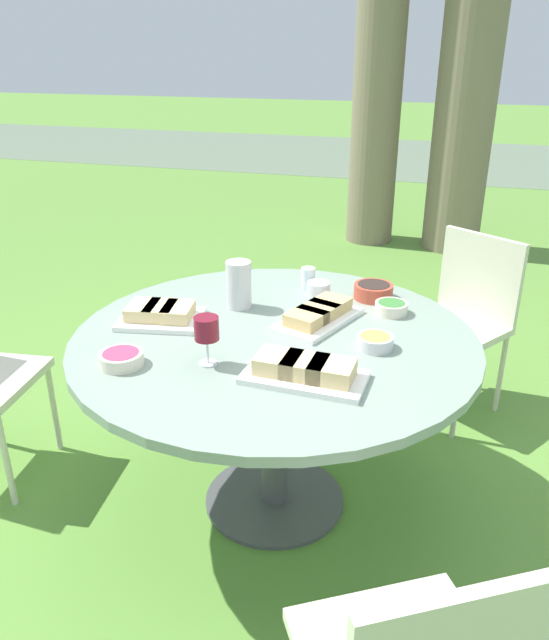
{
  "coord_description": "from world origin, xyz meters",
  "views": [
    {
      "loc": [
        0.6,
        -1.97,
        1.72
      ],
      "look_at": [
        0.0,
        0.0,
        0.82
      ],
      "focal_mm": 35.0,
      "sensor_mm": 36.0,
      "label": 1
    }
  ],
  "objects_px": {
    "dining_table": "(275,359)",
    "handbag": "(342,350)",
    "wine_glass": "(207,330)",
    "water_pitcher": "(239,285)",
    "chair_near_left": "(463,310)"
  },
  "relations": [
    {
      "from": "chair_near_left",
      "to": "water_pitcher",
      "type": "height_order",
      "value": "water_pitcher"
    },
    {
      "from": "water_pitcher",
      "to": "wine_glass",
      "type": "xyz_separation_m",
      "value": [
        0.07,
        -0.49,
        0.03
      ]
    },
    {
      "from": "water_pitcher",
      "to": "handbag",
      "type": "height_order",
      "value": "water_pitcher"
    },
    {
      "from": "dining_table",
      "to": "wine_glass",
      "type": "height_order",
      "value": "wine_glass"
    },
    {
      "from": "dining_table",
      "to": "chair_near_left",
      "type": "relative_size",
      "value": 1.66
    },
    {
      "from": "dining_table",
      "to": "water_pitcher",
      "type": "relative_size",
      "value": 7.71
    },
    {
      "from": "water_pitcher",
      "to": "handbag",
      "type": "distance_m",
      "value": 1.24
    },
    {
      "from": "dining_table",
      "to": "handbag",
      "type": "relative_size",
      "value": 4.03
    },
    {
      "from": "handbag",
      "to": "dining_table",
      "type": "bearing_deg",
      "value": -91.99
    },
    {
      "from": "dining_table",
      "to": "wine_glass",
      "type": "distance_m",
      "value": 0.39
    },
    {
      "from": "water_pitcher",
      "to": "dining_table",
      "type": "bearing_deg",
      "value": -45.09
    },
    {
      "from": "wine_glass",
      "to": "dining_table",
      "type": "bearing_deg",
      "value": 62.5
    },
    {
      "from": "water_pitcher",
      "to": "handbag",
      "type": "relative_size",
      "value": 0.52
    },
    {
      "from": "dining_table",
      "to": "handbag",
      "type": "distance_m",
      "value": 1.3
    },
    {
      "from": "dining_table",
      "to": "wine_glass",
      "type": "relative_size",
      "value": 8.75
    }
  ]
}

